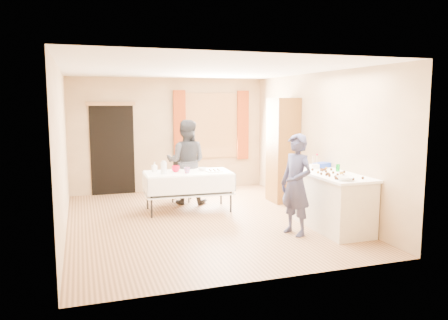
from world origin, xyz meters
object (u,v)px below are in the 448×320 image
object	(u,v)px
girl	(296,185)
woman	(186,162)
party_table	(188,188)
counter	(332,201)
chair	(182,187)
cabinet	(283,150)

from	to	relation	value
girl	woman	distance (m)	2.83
party_table	woman	distance (m)	0.75
party_table	girl	distance (m)	2.36
counter	girl	xyz separation A→B (m)	(-0.71, -0.09, 0.34)
chair	girl	distance (m)	3.12
girl	woman	bearing A→B (deg)	-175.84
counter	party_table	size ratio (longest dim) A/B	0.93
counter	party_table	bearing A→B (deg)	135.89
counter	girl	bearing A→B (deg)	-173.14
counter	girl	size ratio (longest dim) A/B	0.98
cabinet	counter	distance (m)	2.15
counter	chair	distance (m)	3.35
cabinet	chair	size ratio (longest dim) A/B	2.27
cabinet	woman	distance (m)	2.00
chair	woman	bearing A→B (deg)	-60.13
party_table	woman	xyz separation A→B (m)	(0.11, 0.62, 0.41)
cabinet	woman	world-z (taller)	cabinet
counter	chair	size ratio (longest dim) A/B	1.64
chair	cabinet	bearing A→B (deg)	0.68
cabinet	woman	size ratio (longest dim) A/B	1.25
counter	woman	bearing A→B (deg)	126.19
counter	party_table	world-z (taller)	counter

